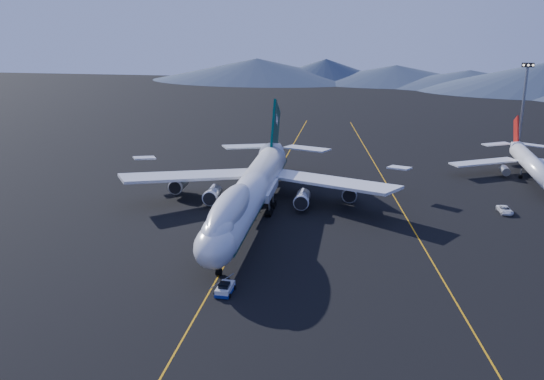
# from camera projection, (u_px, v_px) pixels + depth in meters

# --- Properties ---
(ground) EXTENTS (500.00, 500.00, 0.00)m
(ground) POSITION_uv_depth(u_px,v_px,m) (251.00, 219.00, 120.16)
(ground) COLOR black
(ground) RESTS_ON ground
(taxiway_line_main) EXTENTS (0.25, 220.00, 0.01)m
(taxiway_line_main) POSITION_uv_depth(u_px,v_px,m) (251.00, 219.00, 120.16)
(taxiway_line_main) COLOR orange
(taxiway_line_main) RESTS_ON ground
(taxiway_line_side) EXTENTS (28.08, 198.09, 0.01)m
(taxiway_line_side) POSITION_uv_depth(u_px,v_px,m) (402.00, 211.00, 125.15)
(taxiway_line_side) COLOR orange
(taxiway_line_side) RESTS_ON ground
(boeing_747) EXTENTS (59.62, 72.43, 19.37)m
(boeing_747) POSITION_uv_depth(u_px,v_px,m) (251.00, 191.00, 118.51)
(boeing_747) COLOR silver
(boeing_747) RESTS_ON ground
(pushback_tug) EXTENTS (2.62, 4.36, 1.86)m
(pushback_tug) POSITION_uv_depth(u_px,v_px,m) (225.00, 289.00, 89.05)
(pushback_tug) COLOR silver
(pushback_tug) RESTS_ON ground
(second_jet) EXTENTS (38.96, 44.02, 12.53)m
(second_jet) POSITION_uv_depth(u_px,v_px,m) (532.00, 164.00, 147.01)
(second_jet) COLOR silver
(second_jet) RESTS_ON ground
(service_van) EXTENTS (2.91, 5.26, 1.39)m
(service_van) POSITION_uv_depth(u_px,v_px,m) (505.00, 210.00, 123.55)
(service_van) COLOR silver
(service_van) RESTS_ON ground
(floodlight_mast) EXTENTS (3.20, 2.40, 25.92)m
(floodlight_mast) POSITION_uv_depth(u_px,v_px,m) (523.00, 110.00, 167.13)
(floodlight_mast) COLOR black
(floodlight_mast) RESTS_ON ground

